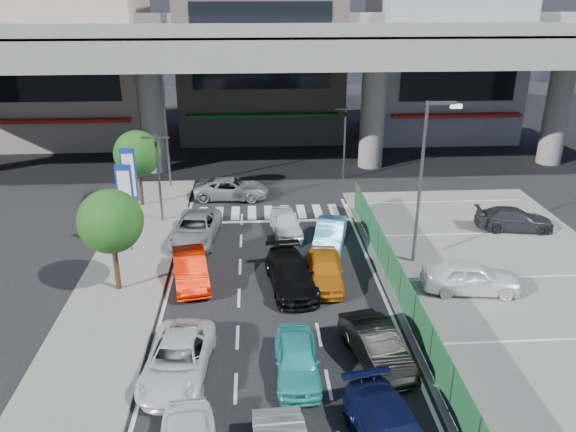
{
  "coord_description": "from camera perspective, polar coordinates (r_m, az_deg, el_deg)",
  "views": [
    {
      "loc": [
        -0.77,
        -18.56,
        12.76
      ],
      "look_at": [
        0.8,
        6.74,
        2.32
      ],
      "focal_mm": 35.0,
      "sensor_mm": 36.0,
      "label": 1
    }
  ],
  "objects": [
    {
      "name": "parked_sedan_white",
      "position": [
        26.32,
        18.08,
        -5.87
      ],
      "size": [
        4.49,
        2.32,
        1.46
      ],
      "primitive_type": "imported",
      "rotation": [
        0.0,
        0.0,
        1.43
      ],
      "color": "white",
      "rests_on": "parking_lot"
    },
    {
      "name": "taxi_teal_mid",
      "position": [
        20.25,
        0.94,
        -14.34
      ],
      "size": [
        1.55,
        3.82,
        1.3
      ],
      "primitive_type": "imported",
      "rotation": [
        0.0,
        0.0,
        -0.01
      ],
      "color": "#2FADAA",
      "rests_on": "ground"
    },
    {
      "name": "building_west",
      "position": [
        53.14,
        -20.85,
        14.22
      ],
      "size": [
        12.0,
        10.9,
        13.0
      ],
      "color": "#A19582",
      "rests_on": "ground"
    },
    {
      "name": "parking_lot",
      "position": [
        26.9,
        23.15,
        -7.85
      ],
      "size": [
        12.0,
        28.0,
        0.06
      ],
      "primitive_type": "cube",
      "color": "slate",
      "rests_on": "ground"
    },
    {
      "name": "sidewalk_left",
      "position": [
        26.63,
        -16.75,
        -7.15
      ],
      "size": [
        4.0,
        30.0,
        0.12
      ],
      "primitive_type": "cube",
      "color": "slate",
      "rests_on": "ground"
    },
    {
      "name": "hatch_black_mid_right",
      "position": [
        21.08,
        9.0,
        -12.9
      ],
      "size": [
        2.35,
        4.32,
        1.35
      ],
      "primitive_type": "imported",
      "rotation": [
        0.0,
        0.0,
        0.24
      ],
      "color": "black",
      "rests_on": "ground"
    },
    {
      "name": "taxi_orange_left",
      "position": [
        26.29,
        -9.9,
        -5.31
      ],
      "size": [
        2.17,
        4.38,
        1.38
      ],
      "primitive_type": "imported",
      "rotation": [
        0.0,
        0.0,
        0.18
      ],
      "color": "red",
      "rests_on": "ground"
    },
    {
      "name": "kei_truck_front_right",
      "position": [
        29.5,
        4.29,
        -1.86
      ],
      "size": [
        2.37,
        4.33,
        1.35
      ],
      "primitive_type": "imported",
      "rotation": [
        0.0,
        0.0,
        -0.24
      ],
      "color": "#53A5D7",
      "rests_on": "ground"
    },
    {
      "name": "signboard_near",
      "position": [
        28.99,
        -16.16,
        1.93
      ],
      "size": [
        0.8,
        0.14,
        4.7
      ],
      "color": "#595B60",
      "rests_on": "ground"
    },
    {
      "name": "crossing_wagon_silver",
      "position": [
        36.3,
        -5.78,
        2.8
      ],
      "size": [
        4.88,
        2.5,
        1.32
      ],
      "primitive_type": "imported",
      "rotation": [
        0.0,
        0.0,
        1.5
      ],
      "color": "gray",
      "rests_on": "ground"
    },
    {
      "name": "building_east",
      "position": [
        53.67,
        15.17,
        14.4
      ],
      "size": [
        12.0,
        10.9,
        12.0
      ],
      "color": "gray",
      "rests_on": "ground"
    },
    {
      "name": "sedan_white_mid_left",
      "position": [
        20.6,
        -11.16,
        -14.12
      ],
      "size": [
        2.52,
        4.82,
        1.3
      ],
      "primitive_type": "imported",
      "rotation": [
        0.0,
        0.0,
        -0.08
      ],
      "color": "white",
      "rests_on": "ground"
    },
    {
      "name": "ground",
      "position": [
        22.54,
        -0.99,
        -12.1
      ],
      "size": [
        120.0,
        120.0,
        0.0
      ],
      "primitive_type": "plane",
      "color": "black",
      "rests_on": "ground"
    },
    {
      "name": "street_lamp_right",
      "position": [
        27.02,
        13.76,
        4.54
      ],
      "size": [
        1.65,
        0.22,
        8.0
      ],
      "color": "#595B60",
      "rests_on": "ground"
    },
    {
      "name": "wagon_silver_front_left",
      "position": [
        30.43,
        -9.4,
        -1.31
      ],
      "size": [
        2.78,
        5.14,
        1.37
      ],
      "primitive_type": "imported",
      "rotation": [
        0.0,
        0.0,
        -0.1
      ],
      "color": "gray",
      "rests_on": "ground"
    },
    {
      "name": "traffic_light_left",
      "position": [
        32.27,
        -13.17,
        5.92
      ],
      "size": [
        1.6,
        1.24,
        5.2
      ],
      "color": "#595B60",
      "rests_on": "ground"
    },
    {
      "name": "taxi_orange_right",
      "position": [
        25.87,
        3.77,
        -5.47
      ],
      "size": [
        1.95,
        4.17,
        1.38
      ],
      "primitive_type": "imported",
      "rotation": [
        0.0,
        0.0,
        -0.08
      ],
      "color": "orange",
      "rests_on": "ground"
    },
    {
      "name": "traffic_cone",
      "position": [
        27.82,
        10.1,
        -4.4
      ],
      "size": [
        0.43,
        0.43,
        0.64
      ],
      "primitive_type": "cone",
      "rotation": [
        0.0,
        0.0,
        -0.39
      ],
      "color": "red",
      "rests_on": "parking_lot"
    },
    {
      "name": "parked_sedan_dgrey",
      "position": [
        33.78,
        21.99,
        -0.29
      ],
      "size": [
        4.44,
        2.31,
        1.23
      ],
      "primitive_type": "imported",
      "rotation": [
        0.0,
        0.0,
        1.43
      ],
      "color": "#2F2E33",
      "rests_on": "parking_lot"
    },
    {
      "name": "street_lamp_left",
      "position": [
        37.83,
        -12.09,
        9.71
      ],
      "size": [
        1.65,
        0.22,
        8.0
      ],
      "color": "#595B60",
      "rests_on": "ground"
    },
    {
      "name": "tree_near",
      "position": [
        25.21,
        -17.58,
        -0.54
      ],
      "size": [
        2.8,
        2.8,
        4.8
      ],
      "color": "#382314",
      "rests_on": "ground"
    },
    {
      "name": "traffic_light_right",
      "position": [
        39.09,
        5.84,
        9.23
      ],
      "size": [
        1.6,
        1.24,
        5.2
      ],
      "color": "#595B60",
      "rests_on": "ground"
    },
    {
      "name": "sedan_black_mid",
      "position": [
        25.45,
        0.29,
        -5.94
      ],
      "size": [
        2.47,
        4.9,
        1.37
      ],
      "primitive_type": "imported",
      "rotation": [
        0.0,
        0.0,
        0.12
      ],
      "color": "black",
      "rests_on": "ground"
    },
    {
      "name": "signboard_far",
      "position": [
        31.84,
        -15.8,
        3.8
      ],
      "size": [
        0.8,
        0.14,
        4.7
      ],
      "color": "#595B60",
      "rests_on": "ground"
    },
    {
      "name": "fence_run",
      "position": [
        23.67,
        11.94,
        -8.23
      ],
      "size": [
        0.16,
        22.0,
        1.8
      ],
      "primitive_type": null,
      "color": "#1F5A30",
      "rests_on": "ground"
    },
    {
      "name": "expressway",
      "position": [
        40.76,
        -2.57,
        16.74
      ],
      "size": [
        64.0,
        14.0,
        10.75
      ],
      "color": "slate",
      "rests_on": "ground"
    },
    {
      "name": "sedan_white_front_mid",
      "position": [
        30.94,
        -0.23,
        -0.67
      ],
      "size": [
        1.88,
        3.9,
        1.28
      ],
      "primitive_type": "imported",
      "rotation": [
        0.0,
        0.0,
        0.1
      ],
      "color": "white",
      "rests_on": "ground"
    },
    {
      "name": "building_center",
      "position": [
        51.8,
        -2.81,
        16.53
      ],
      "size": [
        14.0,
        10.9,
        15.0
      ],
      "color": "gray",
      "rests_on": "ground"
    },
    {
      "name": "tree_far",
      "position": [
        35.07,
        -15.07,
        6.11
      ],
      "size": [
        2.8,
        2.8,
        4.8
      ],
      "color": "#382314",
      "rests_on": "ground"
    }
  ]
}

